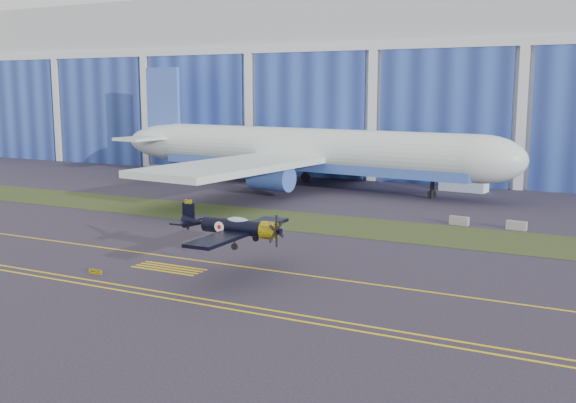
% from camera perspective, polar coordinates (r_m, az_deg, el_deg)
% --- Properties ---
extents(ground, '(260.00, 260.00, 0.00)m').
position_cam_1_polar(ground, '(53.49, 11.15, -5.84)').
color(ground, '#322C3A').
rests_on(ground, ground).
extents(grass_median, '(260.00, 10.00, 0.02)m').
position_cam_1_polar(grass_median, '(66.71, 14.47, -2.92)').
color(grass_median, '#475128').
rests_on(grass_median, ground).
extents(hangar, '(220.00, 45.70, 30.00)m').
position_cam_1_polar(hangar, '(122.35, 20.82, 9.26)').
color(hangar, silver).
rests_on(hangar, ground).
extents(taxiway_centreline, '(200.00, 0.20, 0.02)m').
position_cam_1_polar(taxiway_centreline, '(48.87, 9.52, -7.24)').
color(taxiway_centreline, yellow).
rests_on(taxiway_centreline, ground).
extents(edge_line_near, '(80.00, 0.20, 0.02)m').
position_cam_1_polar(edge_line_near, '(40.34, 5.36, -10.76)').
color(edge_line_near, yellow).
rests_on(edge_line_near, ground).
extents(edge_line_far, '(80.00, 0.20, 0.02)m').
position_cam_1_polar(edge_line_far, '(41.22, 5.88, -10.32)').
color(edge_line_far, yellow).
rests_on(edge_line_far, ground).
extents(hold_short_ladder, '(6.00, 2.40, 0.02)m').
position_cam_1_polar(hold_short_ladder, '(54.24, -10.06, -5.58)').
color(hold_short_ladder, yellow).
rests_on(hold_short_ladder, ground).
extents(guard_board_left, '(1.20, 0.15, 0.35)m').
position_cam_1_polar(guard_board_left, '(53.84, -16.00, -5.74)').
color(guard_board_left, yellow).
rests_on(guard_board_left, ground).
extents(warbird, '(9.72, 11.73, 3.48)m').
position_cam_1_polar(warbird, '(50.84, -4.62, -2.13)').
color(warbird, black).
rests_on(warbird, ground).
extents(jetliner, '(75.90, 66.56, 24.32)m').
position_cam_1_polar(jetliner, '(97.33, 1.60, 8.35)').
color(jetliner, silver).
rests_on(jetliner, ground).
extents(shipping_container, '(6.64, 3.24, 2.77)m').
position_cam_1_polar(shipping_container, '(97.19, 14.66, 1.67)').
color(shipping_container, white).
rests_on(shipping_container, ground).
extents(cart, '(2.30, 1.89, 1.19)m').
position_cam_1_polar(cart, '(118.53, -11.26, 2.74)').
color(cart, white).
rests_on(cart, ground).
extents(barrier_a, '(2.06, 0.87, 0.90)m').
position_cam_1_polar(barrier_a, '(72.58, 14.29, -1.59)').
color(barrier_a, gray).
rests_on(barrier_a, ground).
extents(barrier_b, '(2.06, 0.86, 0.90)m').
position_cam_1_polar(barrier_b, '(71.65, 18.78, -1.94)').
color(barrier_b, gray).
rests_on(barrier_b, ground).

